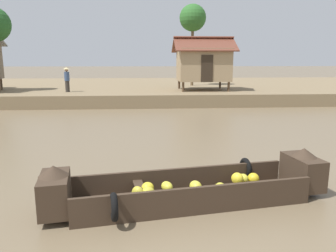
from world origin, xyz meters
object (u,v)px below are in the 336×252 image
vendor_person (67,78)px  palm_tree_mid (193,19)px  banana_boat (190,187)px  stilt_house_mid_right (203,64)px

vendor_person → palm_tree_mid: bearing=29.5°
vendor_person → banana_boat: bearing=-69.4°
banana_boat → vendor_person: 17.46m
banana_boat → palm_tree_mid: (3.14, 21.54, 5.95)m
stilt_house_mid_right → vendor_person: bearing=-175.0°
banana_boat → vendor_person: vendor_person is taller
banana_boat → stilt_house_mid_right: (3.29, 17.11, 2.36)m
stilt_house_mid_right → banana_boat: bearing=-100.9°
banana_boat → palm_tree_mid: bearing=81.7°
palm_tree_mid → vendor_person: 11.56m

